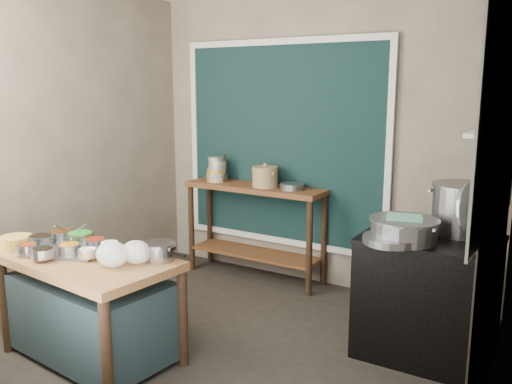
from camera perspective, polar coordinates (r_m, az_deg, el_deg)
The scene contains 30 objects.
floor at distance 4.34m, azimuth -2.95°, elevation -15.26°, with size 3.50×3.00×0.02m, color black.
back_wall at distance 5.22m, azimuth 6.39°, elevation 5.38°, with size 3.50×0.02×2.80m, color gray.
left_wall at distance 5.13m, azimuth -19.57°, elevation 4.70°, with size 0.02×3.00×2.80m, color gray.
right_wall at distance 3.26m, azimuth 23.12°, elevation 1.07°, with size 0.02×3.00×2.80m, color gray.
curtain_panel at distance 5.35m, azimuth 2.80°, elevation 5.04°, with size 2.10×0.02×1.90m, color black.
curtain_frame at distance 5.34m, azimuth 2.74°, elevation 5.03°, with size 2.22×0.03×2.02m, color beige, non-canonical shape.
tile_panel at distance 3.77m, azimuth 24.59°, elevation 9.09°, with size 0.02×1.70×1.70m, color #B2B2AA.
soot_patch at distance 4.06m, azimuth 23.53°, elevation -7.31°, with size 0.01×1.30×1.30m, color black.
wall_shelf at distance 4.09m, azimuth 23.40°, elevation 5.76°, with size 0.22×0.70×0.03m, color beige.
prep_table at distance 4.07m, azimuth -16.94°, elevation -11.64°, with size 1.25×0.72×0.75m, color olive.
back_counter at distance 5.46m, azimuth -0.10°, elevation -4.20°, with size 1.45×0.40×0.95m, color brown.
stove_block at distance 4.12m, azimuth 17.56°, elevation -10.67°, with size 0.90×0.68×0.85m, color black.
stove_top at distance 3.98m, azimuth 17.94°, elevation -4.77°, with size 0.92×0.69×0.03m, color black.
condiment_tray at distance 4.11m, azimuth -19.35°, elevation -5.85°, with size 0.52×0.37×0.02m, color gray.
condiment_bowls at distance 4.13m, azimuth -19.22°, elevation -5.12°, with size 0.69×0.54×0.08m.
yellow_basin at distance 4.34m, azimuth -23.95°, elevation -4.86°, with size 0.23×0.23×0.09m, color #CE8841.
saucepan at distance 3.76m, azimuth -10.13°, elevation -6.18°, with size 0.22×0.22×0.12m, color gray, non-canonical shape.
plastic_bag_a at distance 3.69m, azimuth -14.91°, elevation -6.35°, with size 0.23×0.19×0.17m, color white.
plastic_bag_b at distance 3.72m, azimuth -12.50°, elevation -6.20°, with size 0.21×0.18×0.16m, color white.
bowl_stack at distance 5.57m, azimuth -4.16°, elevation 2.26°, with size 0.22×0.22×0.25m.
utensil_cup at distance 5.56m, azimuth -3.71°, elevation 1.56°, with size 0.15×0.15×0.09m, color gray.
ceramic_crock at distance 5.25m, azimuth 0.96°, elevation 1.50°, with size 0.27×0.27×0.18m, color #8F764E, non-canonical shape.
wide_bowl at distance 5.14m, azimuth 3.83°, elevation 0.59°, with size 0.23×0.23×0.06m, color gray.
stock_pot at distance 4.11m, azimuth 20.98°, elevation -1.67°, with size 0.46×0.46×0.36m, color gray, non-canonical shape.
pot_lid at distance 3.88m, azimuth 22.25°, elevation -2.00°, with size 0.44×0.44×0.02m, color gray.
steamer at distance 3.82m, azimuth 15.30°, elevation -3.85°, with size 0.48×0.48×0.16m, color gray, non-canonical shape.
green_cloth at distance 3.80m, azimuth 15.37°, elevation -2.58°, with size 0.23×0.18×0.02m, color #66AF81.
shallow_pan at distance 3.76m, azimuth 14.00°, elevation -4.88°, with size 0.38×0.38×0.05m, color gray.
shelf_bowl_stack at distance 4.08m, azimuth 23.46°, elevation 6.74°, with size 0.15×0.15×0.12m.
shelf_bowl_green at distance 4.29m, azimuth 23.85°, elevation 6.45°, with size 0.13×0.13×0.05m, color gray.
Camera 1 is at (2.22, -3.19, 1.92)m, focal length 38.00 mm.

